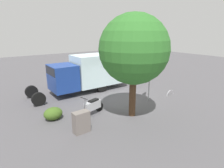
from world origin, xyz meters
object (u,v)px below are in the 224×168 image
(stop_sign, at_px, (150,71))
(box_truck_near, at_px, (90,71))
(utility_cabinet, at_px, (81,122))
(street_tree, at_px, (134,50))
(bike_rack_hoop, at_px, (170,95))
(motorcycle, at_px, (92,106))

(stop_sign, bearing_deg, box_truck_near, -64.33)
(box_truck_near, xyz_separation_m, utility_cabinet, (3.59, 5.59, -1.07))
(stop_sign, distance_m, street_tree, 3.22)
(utility_cabinet, relative_size, bike_rack_hoop, 1.26)
(box_truck_near, height_order, stop_sign, stop_sign)
(motorcycle, relative_size, utility_cabinet, 1.66)
(motorcycle, xyz_separation_m, bike_rack_hoop, (-6.48, 0.56, -0.52))
(utility_cabinet, bearing_deg, street_tree, 179.84)
(box_truck_near, xyz_separation_m, stop_sign, (-2.17, 4.52, 0.50))
(motorcycle, xyz_separation_m, utility_cabinet, (1.42, 1.42, 0.02))
(bike_rack_hoop, bearing_deg, stop_sign, -5.73)
(motorcycle, bearing_deg, street_tree, 127.49)
(street_tree, height_order, utility_cabinet, street_tree)
(stop_sign, relative_size, street_tree, 0.56)
(bike_rack_hoop, bearing_deg, motorcycle, -4.98)
(street_tree, height_order, bike_rack_hoop, street_tree)
(box_truck_near, distance_m, bike_rack_hoop, 6.60)
(utility_cabinet, bearing_deg, bike_rack_hoop, -173.81)
(street_tree, distance_m, utility_cabinet, 4.59)
(motorcycle, relative_size, bike_rack_hoop, 2.09)
(box_truck_near, bearing_deg, utility_cabinet, 57.16)
(motorcycle, distance_m, stop_sign, 4.63)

